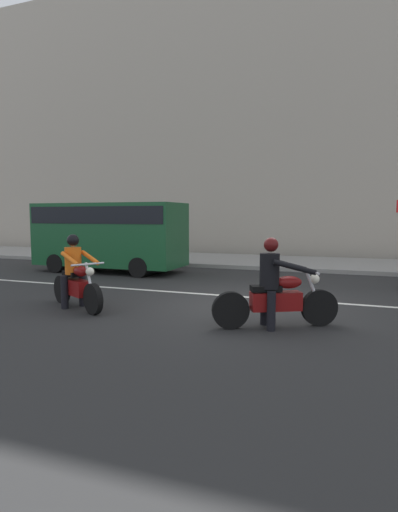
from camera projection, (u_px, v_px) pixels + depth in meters
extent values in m
plane|color=#252525|center=(249.00, 306.00, 8.94)|extent=(80.00, 80.00, 0.00)
cube|color=gray|center=(296.00, 263.00, 16.40)|extent=(40.00, 4.40, 0.14)
cube|color=#A89E8E|center=(309.00, 107.00, 18.91)|extent=(40.00, 1.40, 13.74)
cube|color=silver|center=(299.00, 301.00, 9.45)|extent=(18.00, 0.14, 0.01)
cylinder|color=black|center=(93.00, 299.00, 8.12)|extent=(0.60, 0.40, 0.62)
cylinder|color=black|center=(62.00, 289.00, 9.20)|extent=(0.60, 0.40, 0.62)
cylinder|color=silver|center=(90.00, 281.00, 8.18)|extent=(0.33, 0.21, 0.74)
cube|color=maroon|center=(76.00, 287.00, 8.65)|extent=(0.84, 0.62, 0.32)
ellipsoid|color=maroon|center=(81.00, 271.00, 8.45)|extent=(0.54, 0.44, 0.22)
cube|color=black|center=(72.00, 274.00, 8.75)|extent=(0.57, 0.46, 0.10)
cylinder|color=silver|center=(88.00, 264.00, 8.19)|extent=(0.36, 0.64, 0.04)
sphere|color=silver|center=(90.00, 272.00, 8.14)|extent=(0.17, 0.17, 0.17)
cylinder|color=silver|center=(77.00, 290.00, 8.99)|extent=(0.65, 0.39, 0.07)
cylinder|color=black|center=(65.00, 292.00, 8.63)|extent=(0.20, 0.20, 0.70)
cylinder|color=black|center=(82.00, 290.00, 8.89)|extent=(0.20, 0.20, 0.70)
cylinder|color=orange|center=(73.00, 261.00, 8.68)|extent=(0.46, 0.46, 0.56)
cylinder|color=orange|center=(70.00, 259.00, 8.28)|extent=(0.65, 0.40, 0.27)
cylinder|color=orange|center=(90.00, 258.00, 8.57)|extent=(0.65, 0.40, 0.27)
sphere|color=tan|center=(73.00, 242.00, 8.63)|extent=(0.20, 0.20, 0.20)
sphere|color=black|center=(73.00, 240.00, 8.62)|extent=(0.25, 0.25, 0.25)
cylinder|color=black|center=(319.00, 308.00, 7.29)|extent=(0.63, 0.41, 0.65)
cylinder|color=black|center=(231.00, 310.00, 7.09)|extent=(0.63, 0.41, 0.65)
cylinder|color=silver|center=(313.00, 290.00, 7.24)|extent=(0.32, 0.20, 0.72)
cube|color=maroon|center=(276.00, 301.00, 7.17)|extent=(0.91, 0.65, 0.32)
ellipsoid|color=maroon|center=(288.00, 282.00, 7.17)|extent=(0.54, 0.43, 0.22)
cube|color=black|center=(266.00, 288.00, 7.13)|extent=(0.57, 0.45, 0.10)
cylinder|color=silver|center=(311.00, 271.00, 7.20)|extent=(0.36, 0.64, 0.04)
sphere|color=silver|center=(315.00, 279.00, 7.22)|extent=(0.17, 0.17, 0.17)
cylinder|color=silver|center=(256.00, 306.00, 7.31)|extent=(0.65, 0.39, 0.07)
cylinder|color=black|center=(271.00, 311.00, 6.97)|extent=(0.20, 0.20, 0.67)
cylinder|color=black|center=(265.00, 306.00, 7.37)|extent=(0.20, 0.20, 0.67)
cylinder|color=black|center=(270.00, 271.00, 7.11)|extent=(0.46, 0.46, 0.61)
cylinder|color=black|center=(295.00, 267.00, 6.93)|extent=(0.72, 0.43, 0.28)
cylinder|color=black|center=(286.00, 264.00, 7.36)|extent=(0.72, 0.43, 0.28)
sphere|color=tan|center=(271.00, 246.00, 7.07)|extent=(0.20, 0.20, 0.20)
sphere|color=#510F0F|center=(271.00, 245.00, 7.06)|extent=(0.25, 0.25, 0.25)
cube|color=#164C28|center=(110.00, 234.00, 14.26)|extent=(5.14, 1.90, 2.12)
cube|color=black|center=(109.00, 215.00, 14.20)|extent=(4.98, 1.93, 0.56)
cylinder|color=black|center=(151.00, 264.00, 13.80)|extent=(0.64, 1.96, 0.64)
cylinder|color=black|center=(72.00, 261.00, 14.91)|extent=(0.64, 1.96, 0.64)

